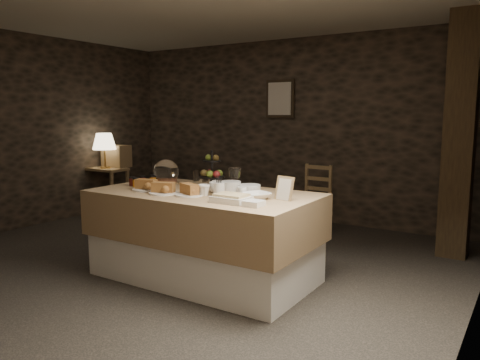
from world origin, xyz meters
The scene contains 28 objects.
ground_plane centered at (0.00, 0.00, 0.00)m, with size 5.50×5.00×0.01m, color black.
room_shell centered at (0.00, 0.00, 1.56)m, with size 5.52×5.02×2.60m.
buffet_table centered at (0.51, -0.28, 0.47)m, with size 2.08×1.11×0.82m.
console_table centered at (-2.50, 1.21, 0.58)m, with size 0.66×0.38×0.71m.
table_lamp centered at (-2.45, 1.16, 1.11)m, with size 0.36×0.36×0.53m.
wine_rack centered at (-2.45, 1.39, 0.88)m, with size 0.42×0.26×0.34m, color olive.
chair centered at (0.63, 1.99, 0.38)m, with size 0.42×0.40×0.67m.
timber_column centered at (2.37, 1.76, 1.30)m, with size 0.30×0.30×2.60m, color black.
framed_picture centered at (-0.15, 2.47, 1.75)m, with size 0.45×0.04×0.55m.
plate_stack_a centered at (0.72, -0.14, 0.87)m, with size 0.19×0.19×0.10m, color white.
plate_stack_b centered at (0.92, -0.14, 0.87)m, with size 0.20×0.20×0.09m, color white.
cutlery_holder centered at (0.75, -0.37, 0.88)m, with size 0.10×0.10×0.12m, color white.
cup_a centered at (0.64, -0.26, 0.88)m, with size 0.13×0.13×0.10m, color white.
cup_b centered at (0.64, -0.44, 0.87)m, with size 0.11×0.11×0.10m, color white.
mug_c centered at (0.57, -0.15, 0.87)m, with size 0.09×0.09×0.10m, color white.
mug_d centered at (0.95, -0.30, 0.87)m, with size 0.08×0.08×0.09m, color white.
bowl centered at (1.11, -0.32, 0.85)m, with size 0.23×0.23×0.06m, color white.
cake_dome centered at (-0.14, -0.05, 0.93)m, with size 0.26×0.26×0.26m.
fruit_stand centered at (0.39, 0.03, 0.96)m, with size 0.25×0.25×0.36m.
bread_platter_left centered at (0.00, -0.49, 0.86)m, with size 0.26×0.26×0.11m.
bread_platter_center centered at (0.26, -0.55, 0.86)m, with size 0.26×0.26×0.11m.
bread_platter_right centered at (0.52, -0.49, 0.86)m, with size 0.26×0.26×0.11m.
jam_jars centered at (-0.26, -0.26, 0.86)m, with size 0.18×0.32×0.07m.
tart_dish centered at (1.00, -0.55, 0.86)m, with size 0.30×0.22×0.07m.
square_dish centered at (1.24, -0.59, 0.85)m, with size 0.14×0.14×0.04m, color white.
menu_frame centered at (1.32, -0.23, 0.91)m, with size 0.17×0.02×0.22m, color olive.
storage_jar_a centered at (0.21, 0.03, 0.90)m, with size 0.10×0.10×0.16m, color white.
storage_jar_b centered at (0.27, 0.08, 0.89)m, with size 0.09×0.09×0.14m, color white.
Camera 1 is at (3.09, -3.68, 1.55)m, focal length 35.00 mm.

